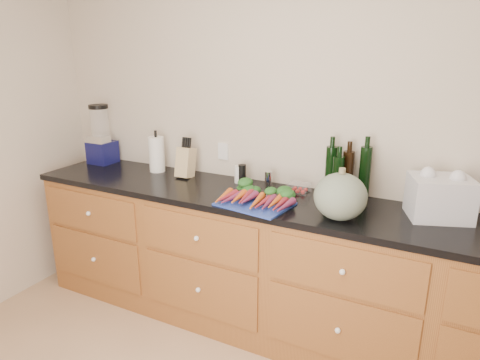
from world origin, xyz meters
The scene contains 15 objects.
wall_back centered at (0.00, 1.62, 1.30)m, with size 4.10×0.05×2.60m, color beige.
cabinets centered at (0.00, 1.30, 0.45)m, with size 3.60×0.64×0.90m.
countertop centered at (0.00, 1.30, 0.92)m, with size 3.64×0.62×0.04m, color black.
cutting_board centered at (-0.13, 1.14, 0.95)m, with size 0.41×0.31×0.01m, color #223A9A.
carrots centered at (-0.13, 1.18, 0.98)m, with size 0.45×0.33×0.06m.
squash centered at (0.37, 1.15, 1.07)m, with size 0.29×0.29×0.26m, color #576655.
blender_appliance centered at (-1.64, 1.46, 1.14)m, with size 0.19×0.19×0.47m.
paper_towel centered at (-1.10, 1.46, 1.07)m, with size 0.12×0.12×0.26m, color white.
knife_block centered at (-0.83, 1.44, 1.05)m, with size 0.11×0.11×0.21m, color tan.
grinder_salt centered at (-0.42, 1.48, 1.00)m, with size 0.05×0.05×0.12m, color silver.
grinder_pepper centered at (-0.39, 1.48, 1.01)m, with size 0.05×0.05×0.13m, color black.
canister_chrome centered at (-0.19, 1.48, 1.00)m, with size 0.05×0.05×0.11m, color silver.
tomato_box centered at (0.03, 1.47, 0.97)m, with size 0.13×0.11×0.06m, color white.
bottles centered at (0.31, 1.51, 1.09)m, with size 0.28×0.14×0.33m.
grocery_bag centered at (0.85, 1.42, 1.06)m, with size 0.31×0.25×0.23m, color silver, non-canonical shape.
Camera 1 is at (0.87, -1.03, 1.84)m, focal length 32.00 mm.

